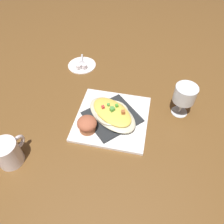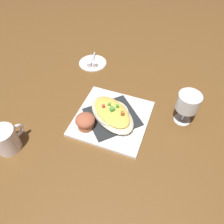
{
  "view_description": "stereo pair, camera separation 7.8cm",
  "coord_description": "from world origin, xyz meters",
  "px_view_note": "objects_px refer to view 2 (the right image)",
  "views": [
    {
      "loc": [
        -0.52,
        -0.04,
        0.65
      ],
      "look_at": [
        0.0,
        0.0,
        0.04
      ],
      "focal_mm": 35.61,
      "sensor_mm": 36.0,
      "label": 1
    },
    {
      "loc": [
        -0.51,
        -0.12,
        0.65
      ],
      "look_at": [
        0.0,
        0.0,
        0.04
      ],
      "focal_mm": 35.61,
      "sensor_mm": 36.0,
      "label": 2
    }
  ],
  "objects_px": {
    "square_plate": "(112,118)",
    "muffin": "(85,121)",
    "creamer_cup_0": "(89,64)",
    "creamer_saucer": "(93,63)",
    "gratin_dish": "(112,113)",
    "stemmed_glass": "(188,103)",
    "creamer_cup_1": "(94,64)",
    "spoon": "(93,60)",
    "coffee_mug": "(7,140)"
  },
  "relations": [
    {
      "from": "gratin_dish",
      "to": "coffee_mug",
      "type": "distance_m",
      "value": 0.36
    },
    {
      "from": "muffin",
      "to": "coffee_mug",
      "type": "relative_size",
      "value": 0.65
    },
    {
      "from": "gratin_dish",
      "to": "spoon",
      "type": "bearing_deg",
      "value": 28.0
    },
    {
      "from": "muffin",
      "to": "creamer_cup_1",
      "type": "bearing_deg",
      "value": 11.36
    },
    {
      "from": "creamer_cup_0",
      "to": "muffin",
      "type": "bearing_deg",
      "value": -164.61
    },
    {
      "from": "gratin_dish",
      "to": "square_plate",
      "type": "bearing_deg",
      "value": 102.86
    },
    {
      "from": "creamer_cup_0",
      "to": "creamer_saucer",
      "type": "bearing_deg",
      "value": -17.26
    },
    {
      "from": "spoon",
      "to": "creamer_cup_1",
      "type": "height_order",
      "value": "creamer_cup_1"
    },
    {
      "from": "muffin",
      "to": "creamer_cup_0",
      "type": "distance_m",
      "value": 0.36
    },
    {
      "from": "muffin",
      "to": "square_plate",
      "type": "bearing_deg",
      "value": -52.2
    },
    {
      "from": "square_plate",
      "to": "creamer_saucer",
      "type": "height_order",
      "value": "square_plate"
    },
    {
      "from": "square_plate",
      "to": "gratin_dish",
      "type": "distance_m",
      "value": 0.03
    },
    {
      "from": "creamer_saucer",
      "to": "spoon",
      "type": "distance_m",
      "value": 0.01
    },
    {
      "from": "muffin",
      "to": "stemmed_glass",
      "type": "height_order",
      "value": "stemmed_glass"
    },
    {
      "from": "square_plate",
      "to": "creamer_cup_1",
      "type": "distance_m",
      "value": 0.33
    },
    {
      "from": "spoon",
      "to": "creamer_cup_0",
      "type": "xyz_separation_m",
      "value": [
        -0.03,
        0.01,
        0.0
      ]
    },
    {
      "from": "stemmed_glass",
      "to": "spoon",
      "type": "height_order",
      "value": "stemmed_glass"
    },
    {
      "from": "creamer_saucer",
      "to": "creamer_cup_0",
      "type": "xyz_separation_m",
      "value": [
        -0.03,
        0.01,
        0.01
      ]
    },
    {
      "from": "coffee_mug",
      "to": "stemmed_glass",
      "type": "xyz_separation_m",
      "value": [
        0.25,
        -0.56,
        0.05
      ]
    },
    {
      "from": "muffin",
      "to": "stemmed_glass",
      "type": "relative_size",
      "value": 0.54
    },
    {
      "from": "stemmed_glass",
      "to": "creamer_cup_0",
      "type": "relative_size",
      "value": 5.33
    },
    {
      "from": "square_plate",
      "to": "stemmed_glass",
      "type": "relative_size",
      "value": 2.06
    },
    {
      "from": "creamer_saucer",
      "to": "muffin",
      "type": "bearing_deg",
      "value": -166.95
    },
    {
      "from": "muffin",
      "to": "coffee_mug",
      "type": "xyz_separation_m",
      "value": [
        -0.13,
        0.23,
        0.0
      ]
    },
    {
      "from": "muffin",
      "to": "coffee_mug",
      "type": "bearing_deg",
      "value": 120.69
    },
    {
      "from": "creamer_saucer",
      "to": "creamer_cup_1",
      "type": "xyz_separation_m",
      "value": [
        -0.02,
        -0.02,
        0.01
      ]
    },
    {
      "from": "stemmed_glass",
      "to": "creamer_cup_1",
      "type": "bearing_deg",
      "value": 60.32
    },
    {
      "from": "muffin",
      "to": "creamer_cup_0",
      "type": "height_order",
      "value": "muffin"
    },
    {
      "from": "coffee_mug",
      "to": "creamer_cup_1",
      "type": "relative_size",
      "value": 4.44
    },
    {
      "from": "creamer_saucer",
      "to": "stemmed_glass",
      "type": "bearing_deg",
      "value": -121.17
    },
    {
      "from": "creamer_saucer",
      "to": "creamer_cup_1",
      "type": "distance_m",
      "value": 0.03
    },
    {
      "from": "muffin",
      "to": "creamer_cup_1",
      "type": "xyz_separation_m",
      "value": [
        0.35,
        0.07,
        -0.02
      ]
    },
    {
      "from": "creamer_saucer",
      "to": "spoon",
      "type": "height_order",
      "value": "spoon"
    },
    {
      "from": "gratin_dish",
      "to": "creamer_saucer",
      "type": "distance_m",
      "value": 0.36
    },
    {
      "from": "square_plate",
      "to": "muffin",
      "type": "relative_size",
      "value": 3.81
    },
    {
      "from": "creamer_saucer",
      "to": "creamer_cup_0",
      "type": "bearing_deg",
      "value": 162.74
    },
    {
      "from": "spoon",
      "to": "coffee_mug",
      "type": "bearing_deg",
      "value": 164.97
    },
    {
      "from": "gratin_dish",
      "to": "muffin",
      "type": "relative_size",
      "value": 3.4
    },
    {
      "from": "spoon",
      "to": "creamer_cup_0",
      "type": "height_order",
      "value": "creamer_cup_0"
    },
    {
      "from": "stemmed_glass",
      "to": "creamer_saucer",
      "type": "distance_m",
      "value": 0.5
    },
    {
      "from": "gratin_dish",
      "to": "stemmed_glass",
      "type": "xyz_separation_m",
      "value": [
        0.06,
        -0.25,
        0.05
      ]
    },
    {
      "from": "stemmed_glass",
      "to": "creamer_cup_1",
      "type": "relative_size",
      "value": 5.33
    },
    {
      "from": "muffin",
      "to": "stemmed_glass",
      "type": "bearing_deg",
      "value": -70.35
    },
    {
      "from": "stemmed_glass",
      "to": "creamer_saucer",
      "type": "xyz_separation_m",
      "value": [
        0.26,
        0.42,
        -0.09
      ]
    },
    {
      "from": "spoon",
      "to": "square_plate",
      "type": "bearing_deg",
      "value": -152.0
    },
    {
      "from": "square_plate",
      "to": "creamer_cup_0",
      "type": "distance_m",
      "value": 0.34
    },
    {
      "from": "creamer_cup_0",
      "to": "creamer_cup_1",
      "type": "xyz_separation_m",
      "value": [
        0.0,
        -0.03,
        0.0
      ]
    },
    {
      "from": "square_plate",
      "to": "creamer_cup_1",
      "type": "relative_size",
      "value": 10.95
    },
    {
      "from": "creamer_saucer",
      "to": "coffee_mug",
      "type": "bearing_deg",
      "value": 164.78
    },
    {
      "from": "creamer_cup_1",
      "to": "spoon",
      "type": "bearing_deg",
      "value": 30.97
    }
  ]
}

